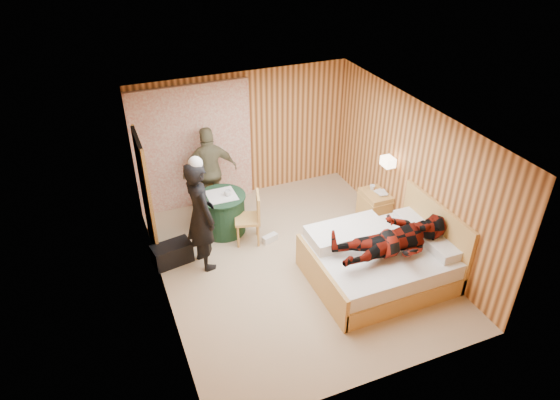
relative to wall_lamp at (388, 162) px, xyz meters
name	(u,v)px	position (x,y,z in m)	size (l,w,h in m)	color
floor	(294,263)	(-1.92, -0.45, -1.30)	(4.20, 5.00, 0.01)	tan
ceiling	(297,123)	(-1.92, -0.45, 1.20)	(4.20, 5.00, 0.01)	white
wall_back	(243,135)	(-1.92, 2.05, -0.05)	(4.20, 0.02, 2.50)	#E7A159
wall_left	(157,229)	(-4.02, -0.45, -0.05)	(0.02, 5.00, 2.50)	#E7A159
wall_right	(412,174)	(0.18, -0.45, -0.05)	(0.02, 5.00, 2.50)	#E7A159
curtain	(193,148)	(-2.92, 1.98, -0.10)	(2.20, 0.08, 2.40)	white
doorway	(146,194)	(-3.98, 0.95, -0.28)	(0.06, 0.90, 2.05)	black
wall_lamp	(388,162)	(0.00, 0.00, 0.00)	(0.26, 0.24, 0.16)	gold
bed	(381,260)	(-0.80, -1.25, -0.97)	(2.12, 1.67, 1.15)	#E5B55E
nightstand	(374,206)	(-0.04, 0.19, -1.00)	(0.44, 0.60, 0.58)	#E5B55E
round_table	(223,213)	(-2.73, 0.90, -0.92)	(0.84, 0.84, 0.75)	#1C3D29
chair_far	(211,187)	(-2.75, 1.57, -0.76)	(0.51, 0.51, 0.93)	#E5B55E
chair_near	(252,214)	(-2.35, 0.41, -0.75)	(0.53, 0.53, 0.94)	#E5B55E
duffel_bag	(172,254)	(-3.77, 0.34, -1.12)	(0.63, 0.34, 0.36)	black
sneaker_left	(249,223)	(-2.28, 0.85, -1.23)	(0.30, 0.12, 0.13)	silver
sneaker_right	(270,238)	(-2.08, 0.27, -1.24)	(0.28, 0.11, 0.13)	silver
woman_standing	(201,216)	(-3.29, 0.12, -0.36)	(0.69, 0.45, 1.89)	black
man_at_table	(210,171)	(-2.73, 1.61, -0.44)	(1.01, 0.42, 1.72)	#6B6647
man_on_bed	(396,233)	(-0.77, -1.48, -0.29)	(1.77, 0.67, 0.86)	#661309
book_lower	(377,194)	(-0.04, 0.14, -0.71)	(0.17, 0.22, 0.02)	silver
book_upper	(377,193)	(-0.04, 0.14, -0.69)	(0.16, 0.22, 0.02)	silver
cup_nightstand	(372,187)	(-0.04, 0.32, -0.68)	(0.10, 0.10, 0.09)	silver
cup_table	(228,193)	(-2.63, 0.85, -0.50)	(0.12, 0.12, 0.10)	silver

